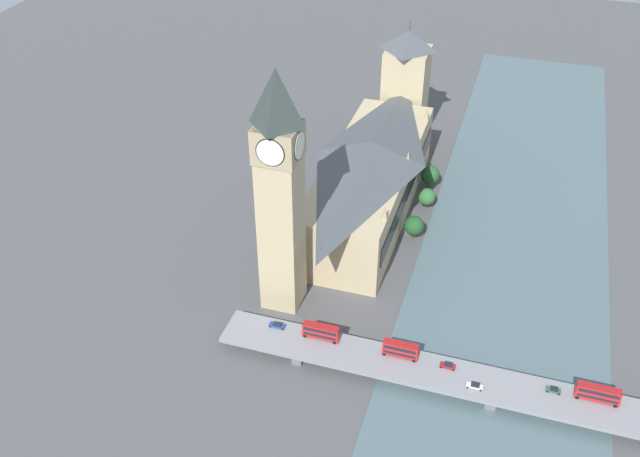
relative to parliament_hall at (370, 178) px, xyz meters
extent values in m
plane|color=#4C4C4F|center=(-17.74, 8.00, -15.30)|extent=(600.00, 600.00, 0.00)
cube|color=#4C6066|center=(-55.98, 8.00, -15.15)|extent=(64.47, 360.00, 0.30)
cube|color=tan|center=(0.05, 0.00, -3.37)|extent=(29.60, 95.56, 23.85)
cube|color=black|center=(-14.89, 0.00, -2.18)|extent=(0.40, 87.91, 7.16)
pyramid|color=#474C51|center=(0.05, 0.00, 12.03)|extent=(29.00, 93.64, 6.95)
cone|color=#9E8966|center=(-13.74, -36.31, 11.06)|extent=(2.20, 2.20, 5.00)
cone|color=#9E8966|center=(-13.74, 0.00, 11.06)|extent=(2.20, 2.20, 5.00)
cone|color=#9E8966|center=(-13.74, 36.31, 11.06)|extent=(2.20, 2.20, 5.00)
cube|color=tan|center=(13.68, 57.66, 16.70)|extent=(11.77, 11.77, 64.00)
cube|color=tan|center=(13.68, 57.66, 43.41)|extent=(12.47, 12.47, 10.59)
cylinder|color=black|center=(7.62, 57.66, 43.41)|extent=(0.50, 8.60, 8.60)
cylinder|color=silver|center=(7.50, 57.66, 43.41)|extent=(0.62, 7.97, 7.97)
cylinder|color=black|center=(19.73, 57.66, 43.41)|extent=(0.50, 8.60, 8.60)
cylinder|color=silver|center=(19.86, 57.66, 43.41)|extent=(0.62, 7.97, 7.97)
cylinder|color=black|center=(13.68, 51.60, 43.41)|extent=(8.60, 0.50, 8.60)
cylinder|color=silver|center=(13.68, 51.48, 43.41)|extent=(7.97, 0.62, 7.97)
cylinder|color=black|center=(13.68, 63.72, 43.41)|extent=(8.60, 0.50, 8.60)
cylinder|color=silver|center=(13.68, 63.84, 43.41)|extent=(7.97, 0.62, 7.97)
pyramid|color=#2D3833|center=(13.68, 57.66, 57.17)|extent=(12.00, 12.00, 16.94)
cube|color=tan|center=(0.05, -60.80, 5.87)|extent=(18.04, 18.04, 42.34)
pyramid|color=#474C51|center=(0.05, -60.80, 31.10)|extent=(18.04, 18.04, 8.12)
cylinder|color=#333338|center=(0.05, -60.80, 37.16)|extent=(0.30, 0.30, 4.00)
cube|color=slate|center=(-55.98, 78.31, -13.65)|extent=(3.00, 11.49, 3.29)
cube|color=slate|center=(0.35, 78.31, -13.65)|extent=(3.00, 11.49, 3.29)
cube|color=gray|center=(-55.98, 78.31, -11.40)|extent=(160.94, 13.52, 1.20)
cube|color=red|center=(-83.07, 75.53, -9.32)|extent=(11.78, 2.48, 2.05)
cube|color=black|center=(-83.07, 75.53, -8.91)|extent=(10.60, 2.54, 0.90)
cube|color=red|center=(-83.07, 75.53, -7.10)|extent=(11.55, 2.48, 2.40)
cube|color=black|center=(-83.07, 75.53, -6.98)|extent=(10.60, 2.54, 1.15)
cube|color=maroon|center=(-83.07, 75.53, -5.81)|extent=(11.43, 2.35, 0.16)
cylinder|color=black|center=(-78.10, 74.41, -10.23)|extent=(1.14, 0.28, 1.14)
cylinder|color=black|center=(-78.10, 76.66, -10.23)|extent=(1.14, 0.28, 1.14)
cylinder|color=black|center=(-87.93, 74.41, -10.23)|extent=(1.14, 0.28, 1.14)
cylinder|color=black|center=(-87.93, 76.66, -10.23)|extent=(1.14, 0.28, 1.14)
cube|color=red|center=(-28.66, 75.46, -9.38)|extent=(10.47, 2.59, 2.04)
cube|color=black|center=(-28.66, 75.46, -8.97)|extent=(9.42, 2.65, 0.90)
cube|color=red|center=(-28.66, 75.46, -7.17)|extent=(10.26, 2.59, 2.39)
cube|color=black|center=(-28.66, 75.46, -7.05)|extent=(9.42, 2.65, 1.15)
cube|color=maroon|center=(-28.66, 75.46, -5.89)|extent=(10.15, 2.46, 0.16)
cylinder|color=black|center=(-24.23, 74.28, -10.30)|extent=(1.01, 0.28, 1.01)
cylinder|color=black|center=(-24.23, 76.65, -10.30)|extent=(1.01, 0.28, 1.01)
cylinder|color=black|center=(-32.99, 74.28, -10.30)|extent=(1.01, 0.28, 1.01)
cylinder|color=black|center=(-32.99, 76.65, -10.30)|extent=(1.01, 0.28, 1.01)
cube|color=red|center=(-4.53, 75.38, -9.33)|extent=(11.18, 2.55, 2.04)
cube|color=black|center=(-4.53, 75.38, -8.92)|extent=(10.07, 2.61, 0.90)
cube|color=red|center=(-4.53, 75.38, -7.11)|extent=(10.96, 2.55, 2.40)
cube|color=black|center=(-4.53, 75.38, -6.99)|extent=(10.07, 2.61, 1.15)
cube|color=maroon|center=(-4.53, 75.38, -5.83)|extent=(10.85, 2.42, 0.16)
cylinder|color=black|center=(0.16, 74.21, -10.24)|extent=(1.13, 0.28, 1.13)
cylinder|color=black|center=(0.16, 76.54, -10.24)|extent=(1.13, 0.28, 1.13)
cylinder|color=black|center=(-9.10, 74.21, -10.24)|extent=(1.13, 0.28, 1.13)
cylinder|color=black|center=(-9.10, 76.54, -10.24)|extent=(1.13, 0.28, 1.13)
cube|color=#2D5638|center=(-71.82, 75.90, -10.28)|extent=(4.01, 1.75, 0.55)
cube|color=black|center=(-71.94, 75.90, -9.76)|extent=(2.09, 1.57, 0.49)
cylinder|color=black|center=(-70.29, 75.11, -10.46)|extent=(0.69, 0.22, 0.69)
cylinder|color=black|center=(-70.29, 76.68, -10.46)|extent=(0.69, 0.22, 0.69)
cylinder|color=black|center=(-73.34, 75.11, -10.46)|extent=(0.69, 0.22, 0.69)
cylinder|color=black|center=(-73.34, 76.68, -10.46)|extent=(0.69, 0.22, 0.69)
cube|color=silver|center=(-50.92, 81.02, -10.24)|extent=(4.54, 1.72, 0.65)
cube|color=black|center=(-51.06, 81.02, -9.64)|extent=(2.36, 1.55, 0.55)
cylinder|color=black|center=(-49.11, 80.25, -10.47)|extent=(0.66, 0.22, 0.66)
cylinder|color=black|center=(-49.11, 81.79, -10.47)|extent=(0.66, 0.22, 0.66)
cylinder|color=black|center=(-52.73, 80.25, -10.47)|extent=(0.66, 0.22, 0.66)
cylinder|color=black|center=(-52.73, 81.79, -10.47)|extent=(0.66, 0.22, 0.66)
cube|color=navy|center=(9.64, 74.79, -10.23)|extent=(4.79, 1.83, 0.66)
cube|color=black|center=(9.50, 74.79, -9.66)|extent=(2.49, 1.65, 0.48)
cylinder|color=black|center=(11.57, 73.97, -10.47)|extent=(0.67, 0.22, 0.67)
cylinder|color=black|center=(11.57, 75.62, -10.47)|extent=(0.67, 0.22, 0.67)
cylinder|color=black|center=(7.71, 73.97, -10.47)|extent=(0.67, 0.22, 0.67)
cylinder|color=black|center=(7.71, 75.62, -10.47)|extent=(0.67, 0.22, 0.67)
cube|color=maroon|center=(-42.57, 75.77, -10.21)|extent=(4.41, 1.76, 0.71)
cube|color=black|center=(-42.70, 75.77, -9.57)|extent=(2.29, 1.59, 0.57)
cylinder|color=black|center=(-40.83, 74.98, -10.47)|extent=(0.66, 0.22, 0.66)
cylinder|color=black|center=(-40.83, 76.57, -10.47)|extent=(0.66, 0.22, 0.66)
cylinder|color=black|center=(-44.31, 74.98, -10.47)|extent=(0.66, 0.22, 0.66)
cylinder|color=black|center=(-44.31, 76.57, -10.47)|extent=(0.66, 0.22, 0.66)
cylinder|color=brown|center=(-19.92, 11.93, -13.89)|extent=(0.70, 0.70, 2.82)
sphere|color=#1E4C23|center=(-19.92, 11.93, -9.38)|extent=(7.28, 7.28, 7.28)
cylinder|color=brown|center=(-20.71, -9.34, -14.15)|extent=(0.70, 0.70, 2.30)
sphere|color=#2D6633|center=(-20.71, -9.34, -10.14)|extent=(6.73, 6.73, 6.73)
cylinder|color=brown|center=(-19.13, -24.43, -13.99)|extent=(0.70, 0.70, 2.61)
sphere|color=#235628|center=(-19.13, -24.43, -9.42)|extent=(7.69, 7.69, 7.69)
camera|label=1|loc=(-50.39, 221.71, 140.62)|focal=40.00mm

